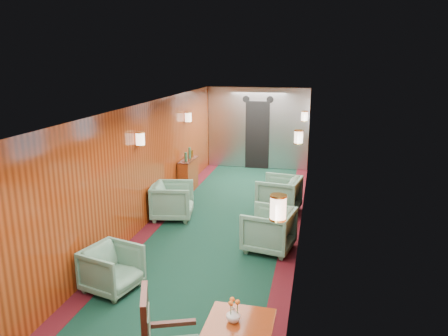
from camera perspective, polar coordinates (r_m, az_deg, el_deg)
name	(u,v)px	position (r m, az deg, el deg)	size (l,w,h in m)	color
room	(208,157)	(7.19, -2.07, 1.40)	(12.00, 12.10, 2.40)	#0D2E21
bulkhead	(258,129)	(12.99, 4.43, 5.16)	(2.98, 0.17, 2.39)	#B7BABE
windows_right	(300,169)	(7.27, 9.88, -0.17)	(0.02, 8.60, 0.80)	silver
wall_sconces	(216,142)	(7.70, -1.03, 3.44)	(2.97, 7.97, 0.25)	#FDE1C5
credenza	(188,175)	(10.83, -4.70, -0.85)	(0.29, 0.90, 1.09)	maroon
flower_vase	(233,315)	(4.53, 1.24, -18.61)	(0.14, 0.14, 0.15)	beige
armchair_left_near	(112,269)	(6.55, -14.41, -12.64)	(0.69, 0.71, 0.65)	#214D3E
armchair_left_far	(172,201)	(9.04, -6.75, -4.27)	(0.80, 0.82, 0.75)	#214D3E
armchair_right_near	(269,230)	(7.58, 5.84, -8.01)	(0.79, 0.81, 0.74)	#214D3E
armchair_right_far	(279,195)	(9.38, 7.18, -3.48)	(0.84, 0.86, 0.78)	#214D3E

